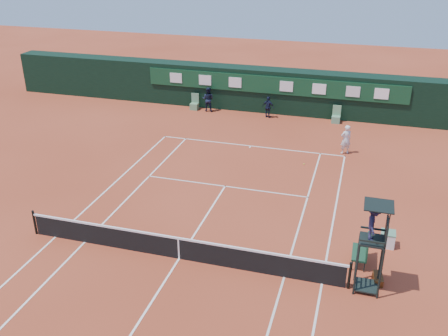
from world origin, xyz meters
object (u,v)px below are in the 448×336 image
Objects in this scene: player_bench at (363,250)px; cooler at (388,239)px; tennis_net at (179,248)px; player at (346,139)px; umpire_chair at (374,230)px.

player_bench reaches higher than cooler.
tennis_net is 7.53× the size of player.
player reaches higher than tennis_net.
player_bench is (6.79, 1.68, 0.09)m from tennis_net.
umpire_chair is 2.85× the size of player_bench.
player_bench is (-0.19, 1.55, -1.86)m from umpire_chair.
cooler is (0.93, 1.49, -0.27)m from player_bench.
tennis_net is 8.35m from cooler.
umpire_chair reaches higher than cooler.
cooler is (0.75, 3.05, -2.13)m from umpire_chair.
player is (-2.29, 9.15, 0.53)m from cooler.
cooler is (7.72, 3.18, -0.18)m from tennis_net.
umpire_chair is 2.00× the size of player.
cooler is 9.45m from player.
umpire_chair reaches higher than player.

